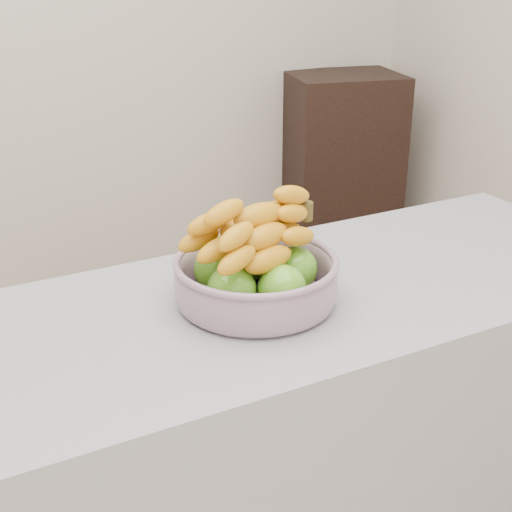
{
  "coord_description": "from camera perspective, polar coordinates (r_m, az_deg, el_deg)",
  "views": [
    {
      "loc": [
        -0.49,
        -1.16,
        1.56
      ],
      "look_at": [
        0.1,
        -0.04,
        1.0
      ],
      "focal_mm": 50.0,
      "sensor_mm": 36.0,
      "label": 1
    }
  ],
  "objects": [
    {
      "name": "cabinet",
      "position": [
        3.74,
        6.8,
        6.9
      ],
      "size": [
        0.63,
        0.55,
        0.97
      ],
      "primitive_type": "cube",
      "rotation": [
        0.0,
        0.0,
        -0.23
      ],
      "color": "black",
      "rests_on": "ground"
    },
    {
      "name": "counter",
      "position": [
        1.65,
        -3.24,
        -18.42
      ],
      "size": [
        2.0,
        0.6,
        0.9
      ],
      "primitive_type": "cube",
      "color": "#929399",
      "rests_on": "ground"
    },
    {
      "name": "fruit_bowl",
      "position": [
        1.4,
        -0.01,
        -1.34
      ],
      "size": [
        0.33,
        0.33,
        0.21
      ],
      "rotation": [
        0.0,
        0.0,
        0.17
      ],
      "color": "#A6AFC7",
      "rests_on": "counter"
    }
  ]
}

